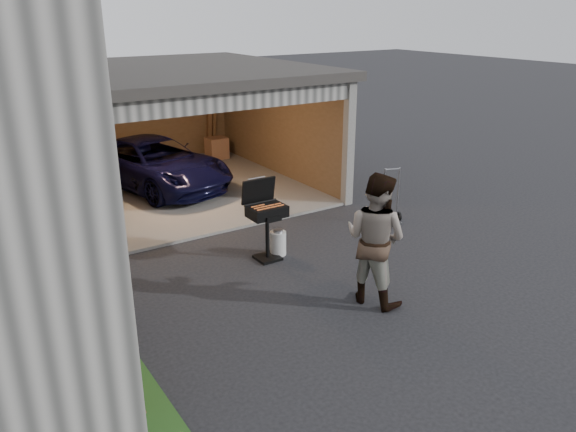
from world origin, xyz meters
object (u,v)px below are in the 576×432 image
Objects in this scene: woman at (107,277)px; bbq_grill at (266,214)px; minivan at (154,166)px; plywood_panel at (117,358)px; propane_tank at (278,243)px; hand_truck at (391,212)px; man at (375,239)px.

woman is 1.28× the size of bbq_grill.
minivan is 7.83m from plywood_panel.
propane_tank is (0.26, 0.03, -0.62)m from bbq_grill.
man is at bearing -119.62° from hand_truck.
man is at bearing -75.38° from bbq_grill.
woman is 4.18× the size of propane_tank.
bbq_grill reaches higher than propane_tank.
man is at bearing -82.10° from propane_tank.
woman is (-2.82, -5.93, 0.31)m from minivan.
minivan reaches higher than plywood_panel.
bbq_grill is at bearing -3.16° from man.
minivan is 5.74m from hand_truck.
woman is at bearing 76.57° from plywood_panel.
woman reaches higher than bbq_grill.
minivan is at bearing 95.14° from propane_tank.
minivan is at bearing 66.51° from plywood_panel.
propane_tank is 0.38× the size of hand_truck.
minivan is at bearing 148.84° from woman.
plywood_panel is at bearing 74.90° from man.
woman is 0.91× the size of man.
hand_truck is at bearing 21.09° from plywood_panel.
woman is 1.58× the size of hand_truck.
man is 2.32m from propane_tank.
minivan is at bearing 92.09° from bbq_grill.
woman is at bearing -151.01° from hand_truck.
hand_truck is at bearing 95.40° from woman.
man is 3.43m from hand_truck.
man is 2.22m from bbq_grill.
hand_truck is (6.02, 1.18, -0.68)m from woman.
propane_tank is (3.26, 1.09, -0.68)m from woman.
man is (0.74, -7.00, 0.40)m from minivan.
plywood_panel is (-3.56, -2.35, 0.31)m from propane_tank.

